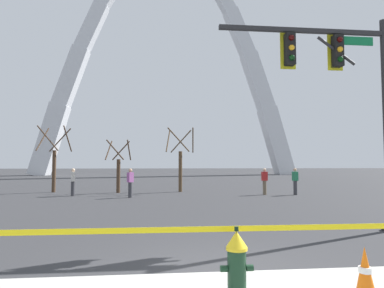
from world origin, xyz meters
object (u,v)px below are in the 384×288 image
(monument_arch, at_px, (167,70))
(pedestrian_walking_left, at_px, (295,181))
(traffic_signal_gantry, at_px, (347,85))
(pedestrian_near_trees, at_px, (130,183))
(traffic_cone_by_hydrant, at_px, (365,274))
(pedestrian_walking_right, at_px, (265,181))
(fire_hydrant, at_px, (237,265))
(pedestrian_standing_center, at_px, (73,182))

(monument_arch, relative_size, pedestrian_walking_left, 27.12)
(traffic_signal_gantry, distance_m, pedestrian_near_trees, 12.29)
(traffic_cone_by_hydrant, relative_size, pedestrian_near_trees, 0.46)
(traffic_signal_gantry, distance_m, pedestrian_walking_right, 11.03)
(monument_arch, distance_m, pedestrian_near_trees, 39.29)
(pedestrian_walking_left, distance_m, pedestrian_near_trees, 9.69)
(pedestrian_walking_left, height_order, pedestrian_walking_right, same)
(fire_hydrant, distance_m, traffic_signal_gantry, 6.85)
(traffic_cone_by_hydrant, height_order, pedestrian_near_trees, pedestrian_near_trees)
(fire_hydrant, height_order, traffic_signal_gantry, traffic_signal_gantry)
(traffic_signal_gantry, bearing_deg, pedestrian_walking_right, 84.56)
(pedestrian_standing_center, relative_size, pedestrian_walking_right, 1.00)
(fire_hydrant, height_order, pedestrian_standing_center, pedestrian_standing_center)
(traffic_cone_by_hydrant, distance_m, pedestrian_standing_center, 17.03)
(traffic_cone_by_hydrant, distance_m, pedestrian_walking_right, 15.17)
(monument_arch, bearing_deg, pedestrian_near_trees, -94.27)
(traffic_cone_by_hydrant, distance_m, traffic_signal_gantry, 6.17)
(traffic_signal_gantry, distance_m, monument_arch, 47.26)
(monument_arch, distance_m, pedestrian_walking_left, 39.31)
(pedestrian_standing_center, bearing_deg, traffic_cone_by_hydrant, -62.67)
(traffic_cone_by_hydrant, distance_m, monument_arch, 52.32)
(fire_hydrant, relative_size, pedestrian_near_trees, 0.62)
(pedestrian_walking_left, distance_m, pedestrian_standing_center, 13.06)
(pedestrian_standing_center, distance_m, pedestrian_walking_right, 11.25)
(traffic_signal_gantry, relative_size, pedestrian_near_trees, 3.77)
(pedestrian_walking_left, relative_size, pedestrian_walking_right, 1.00)
(pedestrian_near_trees, bearing_deg, pedestrian_walking_right, 6.11)
(traffic_signal_gantry, xyz_separation_m, pedestrian_standing_center, (-10.25, 10.84, -3.25))
(pedestrian_near_trees, bearing_deg, fire_hydrant, -78.83)
(traffic_cone_by_hydrant, xyz_separation_m, pedestrian_standing_center, (-7.82, 15.12, 0.46))
(fire_hydrant, relative_size, traffic_signal_gantry, 0.17)
(monument_arch, height_order, pedestrian_walking_right, monument_arch)
(fire_hydrant, distance_m, pedestrian_standing_center, 16.10)
(traffic_signal_gantry, height_order, monument_arch, monument_arch)
(monument_arch, xyz_separation_m, pedestrian_standing_center, (-6.01, -34.27, -16.71))
(monument_arch, relative_size, pedestrian_near_trees, 27.12)
(fire_hydrant, xyz_separation_m, pedestrian_walking_left, (6.96, 14.28, 0.35))
(fire_hydrant, distance_m, traffic_cone_by_hydrant, 1.76)
(pedestrian_walking_left, relative_size, pedestrian_near_trees, 1.00)
(pedestrian_walking_right, bearing_deg, fire_hydrant, -109.57)
(traffic_cone_by_hydrant, height_order, monument_arch, monument_arch)
(traffic_cone_by_hydrant, xyz_separation_m, traffic_signal_gantry, (2.43, 4.28, 3.71))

